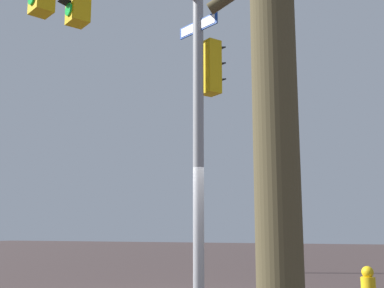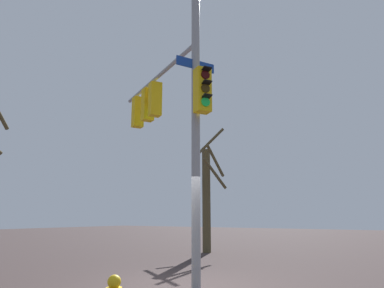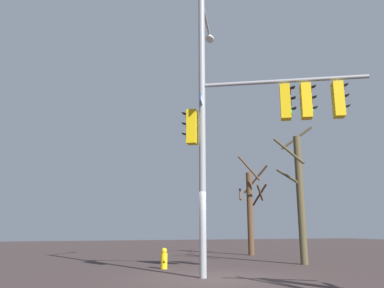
{
  "view_description": "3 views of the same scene",
  "coord_description": "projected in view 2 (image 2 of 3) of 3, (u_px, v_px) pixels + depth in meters",
  "views": [
    {
      "loc": [
        -3.5,
        8.23,
        1.34
      ],
      "look_at": [
        0.25,
        -0.95,
        3.07
      ],
      "focal_mm": 45.84,
      "sensor_mm": 36.0,
      "label": 1
    },
    {
      "loc": [
        -6.97,
        -4.61,
        1.58
      ],
      "look_at": [
        0.14,
        -0.1,
        3.37
      ],
      "focal_mm": 32.01,
      "sensor_mm": 36.0,
      "label": 2
    },
    {
      "loc": [
        10.61,
        -4.56,
        1.38
      ],
      "look_at": [
        -0.4,
        -0.62,
        4.03
      ],
      "focal_mm": 35.34,
      "sensor_mm": 36.0,
      "label": 3
    }
  ],
  "objects": [
    {
      "name": "main_signal_pole_assembly",
      "position": [
        168.0,
        86.0,
        9.7
      ],
      "size": [
        5.14,
        5.14,
        9.28
      ],
      "rotation": [
        0.0,
        0.0,
        1.07
      ],
      "color": "gray",
      "rests_on": "ground"
    },
    {
      "name": "ground_plane",
      "position": [
        185.0,
        287.0,
        7.84
      ],
      "size": [
        80.0,
        80.0,
        0.0
      ],
      "primitive_type": "plane",
      "color": "#392E2D"
    },
    {
      "name": "bare_tree_behind_pole",
      "position": [
        207.0,
        194.0,
        15.87
      ],
      "size": [
        2.0,
        2.0,
        5.94
      ],
      "color": "#49412A",
      "rests_on": "ground"
    }
  ]
}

